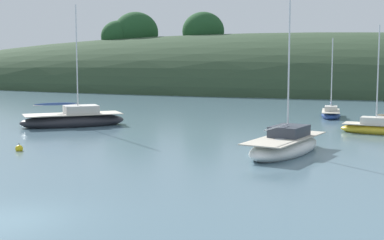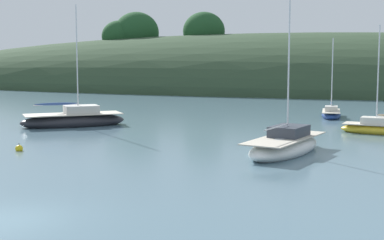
% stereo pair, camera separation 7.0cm
% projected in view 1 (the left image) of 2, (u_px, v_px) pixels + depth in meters
% --- Properties ---
extents(ground_plane, '(400.00, 400.00, 0.00)m').
position_uv_depth(ground_plane, '(10.00, 220.00, 19.53)').
color(ground_plane, slate).
extents(far_shoreline_hill, '(150.00, 36.00, 21.12)m').
position_uv_depth(far_shoreline_hill, '(298.00, 89.00, 89.40)').
color(far_shoreline_hill, '#2D422B').
rests_on(far_shoreline_hill, ground).
extents(sailboat_white_near, '(5.58, 2.51, 7.70)m').
position_uv_depth(sailboat_white_near, '(379.00, 128.00, 40.65)').
color(sailboat_white_near, gold).
rests_on(sailboat_white_near, ground).
extents(sailboat_grey_yawl, '(1.98, 4.90, 7.04)m').
position_uv_depth(sailboat_grey_yawl, '(331.00, 114.00, 50.89)').
color(sailboat_grey_yawl, navy).
rests_on(sailboat_grey_yawl, ground).
extents(sailboat_red_portside, '(4.25, 7.95, 9.26)m').
position_uv_depth(sailboat_red_portside, '(285.00, 146.00, 32.48)').
color(sailboat_red_portside, white).
rests_on(sailboat_red_portside, ground).
extents(sailboat_black_sloop, '(7.89, 7.12, 9.52)m').
position_uv_depth(sailboat_black_sloop, '(74.00, 120.00, 44.82)').
color(sailboat_black_sloop, '#232328').
rests_on(sailboat_black_sloop, ground).
extents(mooring_buoy_channel, '(0.44, 0.44, 0.54)m').
position_uv_depth(mooring_buoy_channel, '(19.00, 149.00, 33.39)').
color(mooring_buoy_channel, yellow).
rests_on(mooring_buoy_channel, ground).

